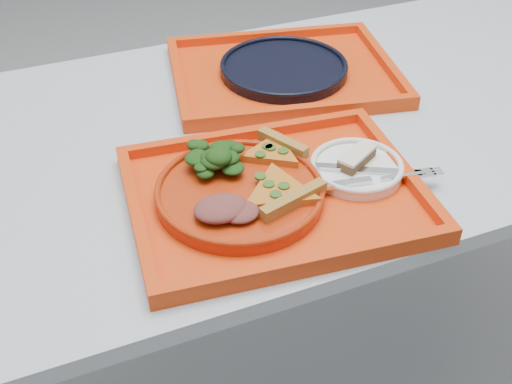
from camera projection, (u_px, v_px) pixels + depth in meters
ground at (296, 360)px, 1.68m from camera, size 10.00×10.00×0.00m
table at (310, 147)px, 1.26m from camera, size 1.60×0.80×0.75m
tray_main at (275, 197)px, 1.01m from camera, size 0.48×0.39×0.01m
tray_far at (284, 75)px, 1.32m from camera, size 0.51×0.43×0.01m
dinner_plate at (240, 194)px, 0.99m from camera, size 0.26×0.26×0.02m
side_plate at (356, 170)px, 1.04m from camera, size 0.15×0.15×0.01m
navy_plate at (284, 69)px, 1.31m from camera, size 0.26×0.26×0.02m
pizza_slice_a at (279, 189)px, 0.97m from camera, size 0.15×0.16×0.02m
pizza_slice_b at (272, 150)px, 1.05m from camera, size 0.14×0.13×0.02m
salad_heap at (217, 155)px, 1.02m from camera, size 0.10×0.09×0.05m
meat_portion at (221, 208)px, 0.93m from camera, size 0.08×0.06×0.02m
dessert_bar at (357, 158)px, 1.04m from camera, size 0.08×0.06×0.02m
knife at (363, 169)px, 1.03m from camera, size 0.17×0.10×0.01m
fork at (380, 179)px, 1.01m from camera, size 0.19×0.05×0.01m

